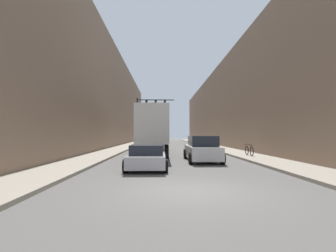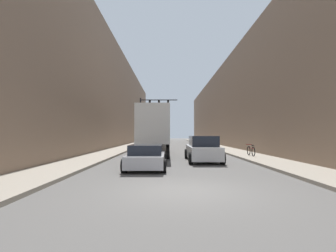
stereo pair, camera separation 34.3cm
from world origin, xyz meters
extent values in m
plane|color=#565451|center=(0.00, 0.00, 0.00)|extent=(200.00, 200.00, 0.00)
cube|color=gray|center=(5.94, 30.00, 0.07)|extent=(2.62, 80.00, 0.15)
cube|color=gray|center=(-5.94, 30.00, 0.07)|extent=(2.62, 80.00, 0.15)
cube|color=#846B56|center=(10.25, 30.00, 5.92)|extent=(6.00, 80.00, 11.85)
cube|color=#846B56|center=(-10.25, 30.00, 6.96)|extent=(6.00, 80.00, 13.93)
cube|color=silver|center=(-1.61, 14.62, 2.51)|extent=(2.41, 10.76, 2.82)
cube|color=black|center=(-1.61, 14.62, 0.95)|extent=(1.20, 10.76, 0.24)
cube|color=silver|center=(-1.61, 21.15, 1.49)|extent=(2.41, 2.30, 2.98)
cylinder|color=black|center=(-2.67, 10.44, 0.50)|extent=(0.25, 1.00, 1.00)
cylinder|color=black|center=(-0.56, 10.44, 0.50)|extent=(0.25, 1.00, 1.00)
cylinder|color=black|center=(-2.67, 11.64, 0.50)|extent=(0.25, 1.00, 1.00)
cylinder|color=black|center=(-0.56, 11.64, 0.50)|extent=(0.25, 1.00, 1.00)
cylinder|color=black|center=(-2.67, 21.15, 0.50)|extent=(0.25, 1.00, 1.00)
cylinder|color=black|center=(-0.56, 21.15, 0.50)|extent=(0.25, 1.00, 1.00)
cube|color=#B7B7BC|center=(-1.67, 5.38, 0.47)|extent=(1.84, 4.29, 0.60)
cube|color=#1E232D|center=(-1.67, 5.17, 1.01)|extent=(1.62, 2.36, 0.48)
cylinder|color=black|center=(-2.58, 6.83, 0.32)|extent=(0.25, 0.64, 0.64)
cylinder|color=black|center=(-0.75, 6.83, 0.32)|extent=(0.25, 0.64, 0.64)
cylinder|color=black|center=(-2.58, 3.83, 0.32)|extent=(0.25, 0.64, 0.64)
cylinder|color=black|center=(-0.75, 3.83, 0.32)|extent=(0.25, 0.64, 0.64)
cube|color=silver|center=(1.76, 9.05, 0.60)|extent=(1.89, 4.93, 0.81)
cube|color=#1E232D|center=(1.76, 8.81, 1.34)|extent=(1.66, 2.71, 0.67)
cylinder|color=black|center=(0.81, 10.81, 0.35)|extent=(0.25, 0.70, 0.70)
cylinder|color=black|center=(2.70, 10.81, 0.35)|extent=(0.25, 0.70, 0.70)
cylinder|color=black|center=(0.81, 7.19, 0.35)|extent=(0.25, 0.70, 0.70)
cylinder|color=black|center=(2.70, 7.19, 0.35)|extent=(0.25, 0.70, 0.70)
cylinder|color=black|center=(-4.48, 29.04, 3.49)|extent=(0.20, 0.20, 6.98)
cube|color=black|center=(-1.85, 29.04, 6.68)|extent=(5.27, 0.12, 0.12)
cube|color=black|center=(-3.17, 29.04, 6.17)|extent=(0.30, 0.24, 0.90)
sphere|color=gold|center=(-3.17, 28.90, 6.17)|extent=(0.18, 0.18, 0.18)
cube|color=black|center=(-1.85, 29.04, 6.17)|extent=(0.30, 0.24, 0.90)
sphere|color=red|center=(-1.85, 28.90, 5.89)|extent=(0.18, 0.18, 0.18)
cube|color=black|center=(-0.53, 29.04, 6.17)|extent=(0.30, 0.24, 0.90)
sphere|color=gold|center=(-0.53, 28.90, 6.17)|extent=(0.18, 0.18, 0.18)
torus|color=black|center=(5.74, 10.93, 0.51)|extent=(0.06, 0.72, 0.72)
torus|color=black|center=(5.74, 12.03, 0.51)|extent=(0.06, 0.72, 0.72)
cube|color=maroon|center=(5.74, 11.48, 0.74)|extent=(0.04, 1.11, 0.04)
cube|color=black|center=(5.74, 11.08, 0.96)|extent=(0.12, 0.20, 0.06)
cube|color=maroon|center=(5.74, 11.98, 0.99)|extent=(0.44, 0.04, 0.04)
camera|label=1|loc=(-0.89, -8.37, 1.81)|focal=28.00mm
camera|label=2|loc=(-0.54, -8.37, 1.81)|focal=28.00mm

